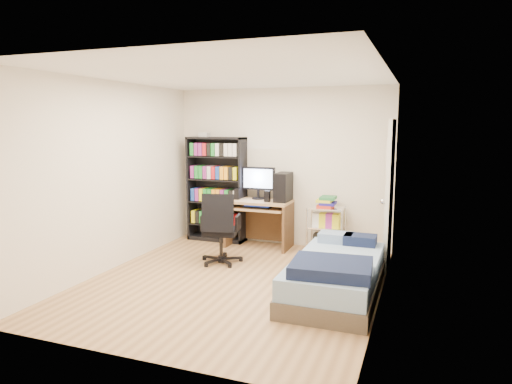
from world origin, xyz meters
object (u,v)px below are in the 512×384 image
at_px(media_shelf, 217,188).
at_px(bed, 336,275).
at_px(computer_desk, 266,204).
at_px(office_chair, 220,241).

height_order(media_shelf, bed, media_shelf).
bearing_deg(media_shelf, bed, -37.79).
distance_m(media_shelf, computer_desk, 0.94).
height_order(computer_desk, office_chair, computer_desk).
bearing_deg(office_chair, computer_desk, 61.16).
bearing_deg(office_chair, bed, -33.24).
xyz_separation_m(media_shelf, office_chair, (0.60, -1.18, -0.57)).
relative_size(office_chair, bed, 0.53).
bearing_deg(media_shelf, office_chair, -62.79).
relative_size(media_shelf, bed, 0.95).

